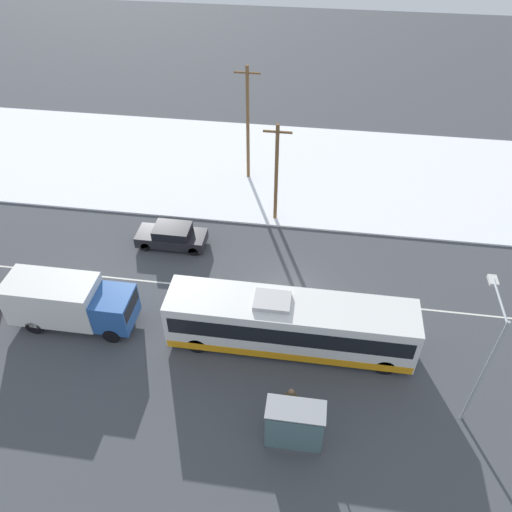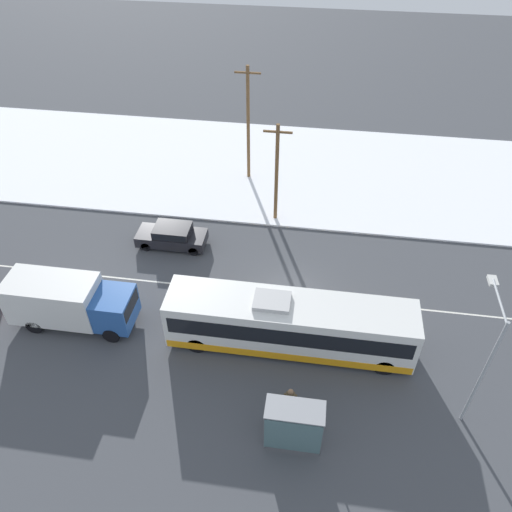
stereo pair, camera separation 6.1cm
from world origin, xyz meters
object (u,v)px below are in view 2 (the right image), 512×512
(sedan_car, at_px, (172,235))
(bus_shelter, at_px, (294,424))
(streetlamp, at_px, (486,349))
(city_bus, at_px, (290,324))
(pedestrian_at_stop, at_px, (290,399))
(utility_pole_roadside, at_px, (277,173))
(utility_pole_snowlot, at_px, (248,123))
(box_truck, at_px, (68,301))

(sedan_car, relative_size, bus_shelter, 1.75)
(bus_shelter, relative_size, streetlamp, 0.38)
(city_bus, bearing_deg, bus_shelter, -82.83)
(city_bus, relative_size, pedestrian_at_stop, 7.41)
(utility_pole_roadside, bearing_deg, city_bus, -79.72)
(bus_shelter, xyz_separation_m, streetlamp, (7.58, 3.02, 2.62))
(city_bus, relative_size, utility_pole_snowlot, 1.44)
(utility_pole_roadside, bearing_deg, sedan_car, -148.97)
(sedan_car, height_order, streetlamp, streetlamp)
(city_bus, bearing_deg, box_truck, -179.43)
(pedestrian_at_stop, relative_size, bus_shelter, 0.67)
(box_truck, distance_m, utility_pole_roadside, 14.83)
(city_bus, xyz_separation_m, box_truck, (-11.76, -0.12, 0.02))
(sedan_car, bearing_deg, pedestrian_at_stop, 127.99)
(utility_pole_snowlot, bearing_deg, bus_shelter, -76.09)
(bus_shelter, distance_m, utility_pole_roadside, 16.75)
(city_bus, bearing_deg, streetlamp, -17.26)
(pedestrian_at_stop, relative_size, utility_pole_snowlot, 0.19)
(pedestrian_at_stop, xyz_separation_m, utility_pole_roadside, (-2.38, 14.77, 2.68))
(city_bus, height_order, streetlamp, streetlamp)
(sedan_car, xyz_separation_m, utility_pole_snowlot, (3.59, 8.75, 3.71))
(sedan_car, height_order, utility_pole_snowlot, utility_pole_snowlot)
(streetlamp, bearing_deg, city_bus, 162.74)
(box_truck, height_order, utility_pole_roadside, utility_pole_roadside)
(sedan_car, xyz_separation_m, bus_shelter, (8.89, -12.66, 0.87))
(streetlamp, bearing_deg, utility_pole_snowlot, 125.01)
(city_bus, height_order, box_truck, city_bus)
(pedestrian_at_stop, xyz_separation_m, utility_pole_snowlot, (-5.02, 19.78, 3.48))
(bus_shelter, relative_size, utility_pole_snowlot, 0.29)
(sedan_car, bearing_deg, box_truck, 63.54)
(bus_shelter, distance_m, streetlamp, 8.57)
(box_truck, relative_size, pedestrian_at_stop, 3.96)
(bus_shelter, bearing_deg, utility_pole_snowlot, 103.91)
(box_truck, bearing_deg, utility_pole_roadside, 48.11)
(box_truck, bearing_deg, bus_shelter, -23.73)
(streetlamp, height_order, utility_pole_snowlot, utility_pole_snowlot)
(sedan_car, bearing_deg, utility_pole_roadside, -148.97)
(streetlamp, distance_m, utility_pole_snowlot, 22.46)
(box_truck, height_order, pedestrian_at_stop, box_truck)
(sedan_car, distance_m, bus_shelter, 15.49)
(streetlamp, relative_size, utility_pole_snowlot, 0.77)
(city_bus, distance_m, utility_pole_snowlot, 16.73)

